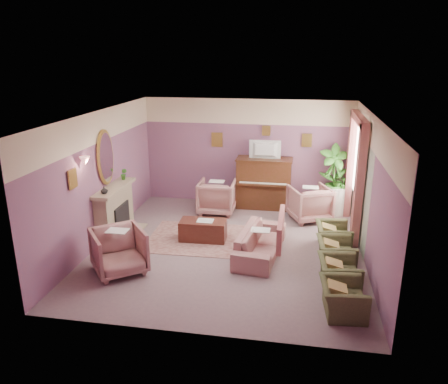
% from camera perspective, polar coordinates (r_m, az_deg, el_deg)
% --- Properties ---
extents(floor, '(5.50, 6.00, 0.01)m').
position_cam_1_polar(floor, '(9.29, 0.58, -7.28)').
color(floor, slate).
rests_on(floor, ground).
extents(ceiling, '(5.50, 6.00, 0.01)m').
position_cam_1_polar(ceiling, '(8.49, 0.64, 10.09)').
color(ceiling, white).
rests_on(ceiling, wall_back).
extents(wall_back, '(5.50, 0.02, 2.80)m').
position_cam_1_polar(wall_back, '(11.67, 3.01, 5.21)').
color(wall_back, slate).
rests_on(wall_back, floor).
extents(wall_front, '(5.50, 0.02, 2.80)m').
position_cam_1_polar(wall_front, '(6.04, -4.05, -7.11)').
color(wall_front, slate).
rests_on(wall_front, floor).
extents(wall_left, '(0.02, 6.00, 2.80)m').
position_cam_1_polar(wall_left, '(9.61, -15.80, 1.79)').
color(wall_left, slate).
rests_on(wall_left, floor).
extents(wall_right, '(0.02, 6.00, 2.80)m').
position_cam_1_polar(wall_right, '(8.80, 18.57, 0.07)').
color(wall_right, slate).
rests_on(wall_right, floor).
extents(picture_rail_band, '(5.50, 0.01, 0.65)m').
position_cam_1_polar(picture_rail_band, '(11.47, 3.09, 10.44)').
color(picture_rail_band, beige).
rests_on(picture_rail_band, wall_back).
extents(stripe_panel, '(0.01, 3.00, 2.15)m').
position_cam_1_polar(stripe_panel, '(10.12, 17.31, 0.53)').
color(stripe_panel, '#9FAB94').
rests_on(stripe_panel, wall_right).
extents(fireplace_surround, '(0.30, 1.40, 1.10)m').
position_cam_1_polar(fireplace_surround, '(9.97, -14.08, -2.63)').
color(fireplace_surround, tan).
rests_on(fireplace_surround, floor).
extents(fireplace_inset, '(0.18, 0.72, 0.68)m').
position_cam_1_polar(fireplace_inset, '(9.99, -13.49, -3.47)').
color(fireplace_inset, black).
rests_on(fireplace_inset, floor).
extents(fire_ember, '(0.06, 0.54, 0.10)m').
position_cam_1_polar(fire_ember, '(10.04, -13.21, -4.45)').
color(fire_ember, orange).
rests_on(fire_ember, floor).
extents(mantel_shelf, '(0.40, 1.55, 0.07)m').
position_cam_1_polar(mantel_shelf, '(9.78, -14.17, 0.49)').
color(mantel_shelf, tan).
rests_on(mantel_shelf, fireplace_surround).
extents(hearth, '(0.55, 1.50, 0.02)m').
position_cam_1_polar(hearth, '(10.09, -12.81, -5.57)').
color(hearth, tan).
rests_on(hearth, floor).
extents(mirror_frame, '(0.04, 0.72, 1.20)m').
position_cam_1_polar(mirror_frame, '(9.67, -15.23, 4.39)').
color(mirror_frame, gold).
rests_on(mirror_frame, wall_left).
extents(mirror_glass, '(0.01, 0.60, 1.06)m').
position_cam_1_polar(mirror_glass, '(9.66, -15.10, 4.38)').
color(mirror_glass, white).
rests_on(mirror_glass, wall_left).
extents(sconce_shade, '(0.20, 0.20, 0.16)m').
position_cam_1_polar(sconce_shade, '(8.68, -17.72, 3.90)').
color(sconce_shade, '#FA9B8F').
rests_on(sconce_shade, wall_left).
extents(piano, '(1.40, 0.60, 1.30)m').
position_cam_1_polar(piano, '(11.50, 5.23, 1.11)').
color(piano, '#462413').
rests_on(piano, floor).
extents(piano_keyshelf, '(1.30, 0.12, 0.06)m').
position_cam_1_polar(piano_keyshelf, '(11.15, 5.08, 0.94)').
color(piano_keyshelf, '#462413').
rests_on(piano_keyshelf, piano).
extents(piano_keys, '(1.20, 0.08, 0.02)m').
position_cam_1_polar(piano_keys, '(11.14, 5.09, 1.14)').
color(piano_keys, beige).
rests_on(piano_keys, piano).
extents(piano_top, '(1.45, 0.65, 0.04)m').
position_cam_1_polar(piano_top, '(11.33, 5.32, 4.31)').
color(piano_top, '#462413').
rests_on(piano_top, piano).
extents(television, '(0.80, 0.12, 0.48)m').
position_cam_1_polar(television, '(11.22, 5.34, 5.69)').
color(television, black).
rests_on(television, piano).
extents(print_back_left, '(0.30, 0.03, 0.38)m').
position_cam_1_polar(print_back_left, '(11.69, -0.91, 6.85)').
color(print_back_left, gold).
rests_on(print_back_left, wall_back).
extents(print_back_right, '(0.26, 0.03, 0.34)m').
position_cam_1_polar(print_back_right, '(11.47, 10.77, 6.64)').
color(print_back_right, gold).
rests_on(print_back_right, wall_back).
extents(print_back_mid, '(0.22, 0.03, 0.26)m').
position_cam_1_polar(print_back_mid, '(11.47, 5.54, 7.98)').
color(print_back_mid, gold).
rests_on(print_back_mid, wall_back).
extents(print_left_wall, '(0.03, 0.28, 0.36)m').
position_cam_1_polar(print_left_wall, '(8.48, -19.16, 1.63)').
color(print_left_wall, gold).
rests_on(print_left_wall, wall_left).
extents(window_blind, '(0.03, 1.40, 1.80)m').
position_cam_1_polar(window_blind, '(10.20, 17.28, 4.31)').
color(window_blind, beige).
rests_on(window_blind, wall_right).
extents(curtain_left, '(0.16, 0.34, 2.60)m').
position_cam_1_polar(curtain_left, '(9.40, 17.21, 0.68)').
color(curtain_left, '#A25253').
rests_on(curtain_left, floor).
extents(curtain_right, '(0.16, 0.34, 2.60)m').
position_cam_1_polar(curtain_right, '(11.17, 16.14, 3.42)').
color(curtain_right, '#A25253').
rests_on(curtain_right, floor).
extents(pelmet, '(0.16, 2.20, 0.16)m').
position_cam_1_polar(pelmet, '(10.03, 17.27, 9.11)').
color(pelmet, '#A25253').
rests_on(pelmet, wall_right).
extents(mantel_plant, '(0.16, 0.16, 0.28)m').
position_cam_1_polar(mantel_plant, '(10.21, -12.96, 2.31)').
color(mantel_plant, '#357C25').
rests_on(mantel_plant, mantel_shelf).
extents(mantel_vase, '(0.16, 0.16, 0.16)m').
position_cam_1_polar(mantel_vase, '(9.31, -15.38, 0.23)').
color(mantel_vase, beige).
rests_on(mantel_vase, mantel_shelf).
extents(area_rug, '(2.55, 1.86, 0.01)m').
position_cam_1_polar(area_rug, '(9.71, -2.41, -6.11)').
color(area_rug, '#97665E').
rests_on(area_rug, floor).
extents(coffee_table, '(1.02, 0.54, 0.45)m').
position_cam_1_polar(coffee_table, '(9.59, -2.74, -5.02)').
color(coffee_table, '#491F16').
rests_on(coffee_table, floor).
extents(table_paper, '(0.35, 0.28, 0.01)m').
position_cam_1_polar(table_paper, '(9.49, -2.47, -3.76)').
color(table_paper, silver).
rests_on(table_paper, coffee_table).
extents(sofa, '(0.63, 1.89, 0.77)m').
position_cam_1_polar(sofa, '(8.87, 4.77, -5.91)').
color(sofa, '#A9746E').
rests_on(sofa, floor).
extents(sofa_throw, '(0.10, 1.43, 0.53)m').
position_cam_1_polar(sofa_throw, '(8.76, 7.42, -4.76)').
color(sofa_throw, '#A25253').
rests_on(sofa_throw, sofa).
extents(floral_armchair_left, '(0.90, 0.90, 0.94)m').
position_cam_1_polar(floral_armchair_left, '(11.11, -0.94, -0.41)').
color(floral_armchair_left, '#A9746E').
rests_on(floral_armchair_left, floor).
extents(floral_armchair_right, '(0.90, 0.90, 0.94)m').
position_cam_1_polar(floral_armchair_right, '(10.84, 11.13, -1.23)').
color(floral_armchair_right, '#A9746E').
rests_on(floral_armchair_right, floor).
extents(floral_armchair_front, '(0.90, 0.90, 0.94)m').
position_cam_1_polar(floral_armchair_front, '(8.37, -13.58, -7.24)').
color(floral_armchair_front, '#A9746E').
rests_on(floral_armchair_front, floor).
extents(olive_chair_a, '(0.56, 0.80, 0.69)m').
position_cam_1_polar(olive_chair_a, '(7.24, 15.29, -12.65)').
color(olive_chair_a, '#4F532F').
rests_on(olive_chair_a, floor).
extents(olive_chair_b, '(0.56, 0.80, 0.69)m').
position_cam_1_polar(olive_chair_b, '(7.96, 14.80, -9.69)').
color(olive_chair_b, '#4F532F').
rests_on(olive_chair_b, floor).
extents(olive_chair_c, '(0.56, 0.80, 0.69)m').
position_cam_1_polar(olive_chair_c, '(8.69, 14.40, -7.22)').
color(olive_chair_c, '#4F532F').
rests_on(olive_chair_c, floor).
extents(olive_chair_d, '(0.56, 0.80, 0.69)m').
position_cam_1_polar(olive_chair_d, '(9.44, 14.07, -5.14)').
color(olive_chair_d, '#4F532F').
rests_on(olive_chair_d, floor).
extents(side_table, '(0.52, 0.52, 0.70)m').
position_cam_1_polar(side_table, '(11.46, 14.57, -1.04)').
color(side_table, white).
rests_on(side_table, floor).
extents(side_plant_big, '(0.30, 0.30, 0.34)m').
position_cam_1_polar(side_plant_big, '(11.31, 14.77, 1.45)').
color(side_plant_big, '#357C25').
rests_on(side_plant_big, side_table).
extents(side_plant_small, '(0.16, 0.16, 0.28)m').
position_cam_1_polar(side_plant_small, '(11.23, 15.41, 1.13)').
color(side_plant_small, '#357C25').
rests_on(side_plant_small, side_table).
extents(palm_pot, '(0.34, 0.34, 0.34)m').
position_cam_1_polar(palm_pot, '(11.53, 13.81, -1.82)').
color(palm_pot, '#9E6638').
rests_on(palm_pot, floor).
extents(palm_plant, '(0.76, 0.76, 1.44)m').
position_cam_1_polar(palm_plant, '(11.27, 14.14, 2.45)').
color(palm_plant, '#357C25').
rests_on(palm_plant, palm_pot).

